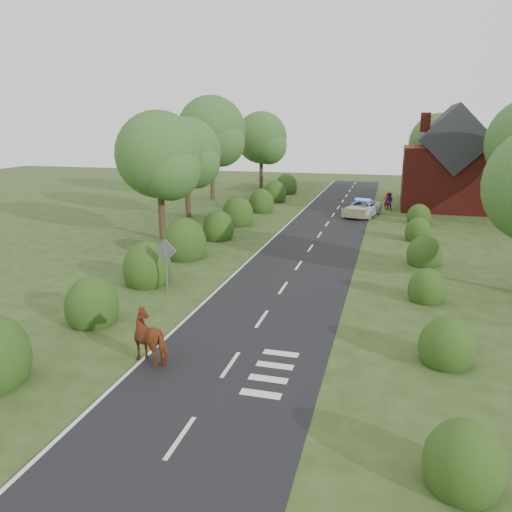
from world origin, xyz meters
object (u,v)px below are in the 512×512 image
(police_van, at_px, (362,208))
(pedestrian_red, at_px, (387,201))
(road_sign, at_px, (166,258))
(pedestrian_purple, at_px, (389,201))
(cow, at_px, (153,341))

(police_van, relative_size, pedestrian_red, 3.38)
(road_sign, distance_m, pedestrian_red, 27.90)
(pedestrian_red, relative_size, pedestrian_purple, 1.00)
(police_van, distance_m, pedestrian_purple, 4.45)
(cow, bearing_deg, pedestrian_red, -170.80)
(pedestrian_purple, bearing_deg, road_sign, 88.59)
(cow, bearing_deg, road_sign, -137.70)
(road_sign, height_order, police_van, road_sign)
(road_sign, xyz_separation_m, pedestrian_red, (9.27, 26.30, -0.89))
(road_sign, xyz_separation_m, pedestrian_purple, (9.48, 26.10, -0.89))
(road_sign, relative_size, pedestrian_red, 1.65)
(road_sign, bearing_deg, cow, -68.64)
(cow, xyz_separation_m, pedestrian_purple, (7.00, 32.44, 0.07))
(road_sign, height_order, pedestrian_purple, road_sign)
(police_van, height_order, pedestrian_purple, pedestrian_purple)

